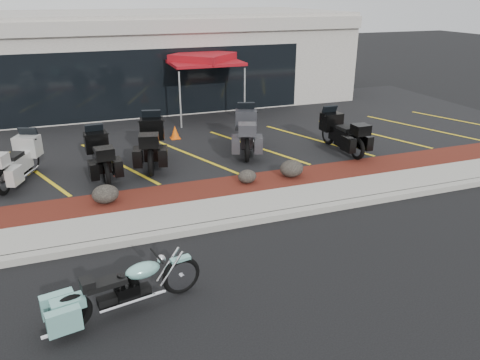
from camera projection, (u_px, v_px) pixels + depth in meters
name	position (u px, v px, depth m)	size (l,w,h in m)	color
ground	(258.00, 244.00, 9.61)	(90.00, 90.00, 0.00)	black
curb	(242.00, 222.00, 10.37)	(24.00, 0.25, 0.15)	gray
sidewalk	(232.00, 209.00, 10.98)	(24.00, 1.20, 0.15)	gray
mulch_bed	(217.00, 190.00, 12.02)	(24.00, 1.20, 0.16)	#3E0F0E
upper_lot	(171.00, 134.00, 16.72)	(26.00, 9.60, 0.15)	black
dealership_building	(140.00, 58.00, 21.46)	(18.00, 8.16, 4.00)	gray
boulder_left	(105.00, 194.00, 11.02)	(0.63, 0.52, 0.44)	black
boulder_mid	(247.00, 176.00, 12.20)	(0.49, 0.41, 0.35)	black
boulder_right	(292.00, 169.00, 12.58)	(0.65, 0.54, 0.46)	black
hero_cruiser	(181.00, 271.00, 7.87)	(2.55, 0.65, 0.90)	#77B9AF
touring_white	(31.00, 150.00, 12.80)	(2.20, 0.84, 1.28)	beige
touring_black_front	(96.00, 146.00, 13.14)	(2.18, 0.83, 1.27)	black
touring_black_mid	(153.00, 133.00, 14.10)	(2.44, 0.93, 1.42)	black
touring_grey	(246.00, 123.00, 15.14)	(2.41, 0.92, 1.40)	#323338
touring_black_rear	(329.00, 125.00, 15.14)	(2.22, 0.85, 1.29)	black
traffic_cone	(175.00, 132.00, 15.91)	(0.31, 0.31, 0.44)	#F85908
popup_canopy	(203.00, 60.00, 17.90)	(3.48, 3.48, 2.48)	silver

